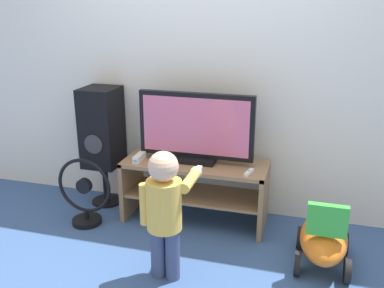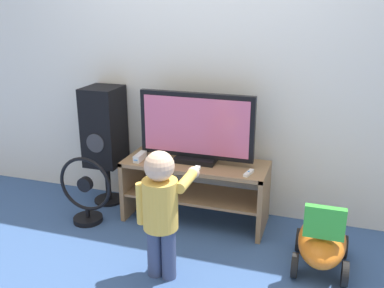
% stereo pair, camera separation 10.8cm
% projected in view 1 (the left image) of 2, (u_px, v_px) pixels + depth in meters
% --- Properties ---
extents(ground_plane, '(16.00, 16.00, 0.00)m').
position_uv_depth(ground_plane, '(187.00, 232.00, 3.36)').
color(ground_plane, '#38568C').
extents(wall_back, '(10.00, 0.06, 2.60)m').
position_uv_depth(wall_back, '(205.00, 57.00, 3.42)').
color(wall_back, silver).
rests_on(wall_back, ground_plane).
extents(tv_stand, '(1.15, 0.44, 0.51)m').
position_uv_depth(tv_stand, '(195.00, 182.00, 3.45)').
color(tv_stand, '#93704C').
rests_on(tv_stand, ground_plane).
extents(television, '(0.92, 0.20, 0.56)m').
position_uv_depth(television, '(196.00, 129.00, 3.33)').
color(television, black).
rests_on(television, tv_stand).
extents(game_console, '(0.05, 0.17, 0.06)m').
position_uv_depth(game_console, '(139.00, 157.00, 3.42)').
color(game_console, white).
rests_on(game_console, tv_stand).
extents(remote_primary, '(0.06, 0.13, 0.03)m').
position_uv_depth(remote_primary, '(249.00, 172.00, 3.17)').
color(remote_primary, white).
rests_on(remote_primary, tv_stand).
extents(child, '(0.33, 0.49, 0.87)m').
position_uv_depth(child, '(165.00, 205.00, 2.67)').
color(child, '#3F4C72').
rests_on(child, ground_plane).
extents(speaker_tower, '(0.29, 0.33, 1.04)m').
position_uv_depth(speaker_tower, '(102.00, 130.00, 3.65)').
color(speaker_tower, black).
rests_on(speaker_tower, ground_plane).
extents(floor_fan, '(0.46, 0.24, 0.56)m').
position_uv_depth(floor_fan, '(85.00, 195.00, 3.42)').
color(floor_fan, black).
rests_on(floor_fan, ground_plane).
extents(ride_on_toy, '(0.35, 0.60, 0.53)m').
position_uv_depth(ride_on_toy, '(324.00, 239.00, 2.89)').
color(ride_on_toy, orange).
rests_on(ride_on_toy, ground_plane).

